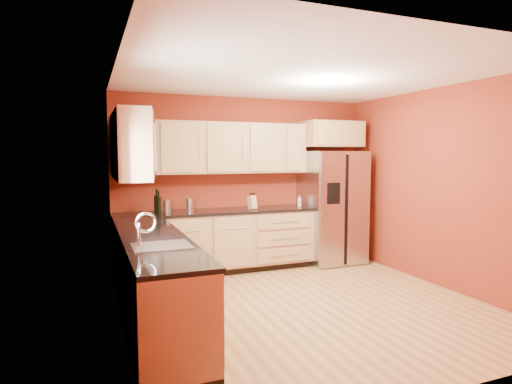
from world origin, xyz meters
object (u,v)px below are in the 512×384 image
Objects in this scene: refrigerator at (332,207)px; knife_block at (252,202)px; soap_dispenser at (299,201)px; wine_bottle_a at (157,201)px; canister_left at (190,205)px.

refrigerator reaches higher than knife_block.
refrigerator is 0.57m from soap_dispenser.
wine_bottle_a is at bearing 178.79° from soap_dispenser.
wine_bottle_a is (-2.75, 0.11, 0.20)m from refrigerator.
canister_left reaches higher than soap_dispenser.
wine_bottle_a reaches higher than knife_block.
knife_block is at bearing -6.40° from canister_left.
refrigerator is at bearing -2.23° from wine_bottle_a.
wine_bottle_a is 2.00× the size of soap_dispenser.
wine_bottle_a is 2.20m from soap_dispenser.
canister_left is 0.92m from knife_block.
soap_dispenser is at bearing 173.69° from refrigerator.
wine_bottle_a is at bearing 177.77° from refrigerator.
knife_block is at bearing -175.78° from soap_dispenser.
refrigerator is 2.28m from canister_left.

